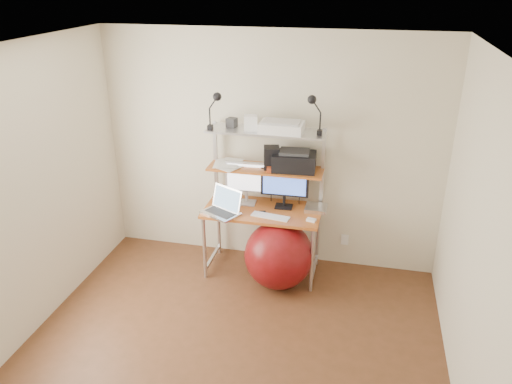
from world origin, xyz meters
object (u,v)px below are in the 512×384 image
monitor_silver (246,180)px  printer (294,161)px  exercise_ball (279,255)px  monitor_black (285,185)px  laptop (224,207)px

monitor_silver → printer: printer is taller
printer → exercise_ball: bearing=-105.5°
printer → monitor_black: bearing=-167.4°
laptop → printer: printer is taller
monitor_black → monitor_silver: bearing=177.5°
monitor_silver → laptop: bearing=-123.7°
laptop → printer: bearing=52.1°
monitor_silver → laptop: 0.39m
exercise_ball → monitor_black: bearing=92.2°
printer → exercise_ball: printer is taller
monitor_silver → laptop: monitor_silver is taller
monitor_silver → laptop: size_ratio=1.07×
monitor_silver → printer: bearing=-0.5°
monitor_silver → monitor_black: (0.40, -0.01, -0.02)m
monitor_black → printer: bearing=15.0°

